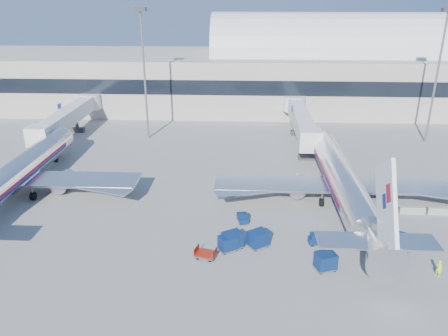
# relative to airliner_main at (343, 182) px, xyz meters

# --- Properties ---
(ground) EXTENTS (260.00, 260.00, 0.00)m
(ground) POSITION_rel_airliner_main_xyz_m (-10.00, -4.51, -2.93)
(ground) COLOR gray
(ground) RESTS_ON ground
(terminal) EXTENTS (170.00, 28.15, 21.00)m
(terminal) POSITION_rel_airliner_main_xyz_m (-23.60, 51.46, 4.60)
(terminal) COLOR #B2AA9E
(terminal) RESTS_ON ground
(airliner_main) EXTENTS (32.00, 37.26, 12.07)m
(airliner_main) POSITION_rel_airliner_main_xyz_m (0.00, 0.00, 0.00)
(airliner_main) COLOR silver
(airliner_main) RESTS_ON ground
(airliner_mid) EXTENTS (32.00, 37.26, 12.07)m
(airliner_mid) POSITION_rel_airliner_main_xyz_m (-42.00, 0.00, 0.00)
(airliner_mid) COLOR silver
(airliner_mid) RESTS_ON ground
(jetbridge_near) EXTENTS (4.40, 27.50, 6.25)m
(jetbridge_near) POSITION_rel_airliner_main_xyz_m (-2.40, 26.30, 1.00)
(jetbridge_near) COLOR silver
(jetbridge_near) RESTS_ON ground
(jetbridge_mid) EXTENTS (4.40, 27.50, 6.25)m
(jetbridge_mid) POSITION_rel_airliner_main_xyz_m (-44.40, 26.30, 1.00)
(jetbridge_mid) COLOR silver
(jetbridge_mid) RESTS_ON ground
(mast_west) EXTENTS (2.00, 1.20, 22.60)m
(mast_west) POSITION_rel_airliner_main_xyz_m (-30.00, 25.49, 11.87)
(mast_west) COLOR slate
(mast_west) RESTS_ON ground
(mast_east) EXTENTS (2.00, 1.20, 22.60)m
(mast_east) POSITION_rel_airliner_main_xyz_m (20.00, 25.49, 11.87)
(mast_east) COLOR slate
(mast_east) RESTS_ON ground
(barrier_near) EXTENTS (3.00, 0.55, 0.90)m
(barrier_near) POSITION_rel_airliner_main_xyz_m (8.00, -2.51, -2.48)
(barrier_near) COLOR #9E9E96
(barrier_near) RESTS_ON ground
(barrier_mid) EXTENTS (3.00, 0.55, 0.90)m
(barrier_mid) POSITION_rel_airliner_main_xyz_m (11.30, -2.51, -2.48)
(barrier_mid) COLOR #9E9E96
(barrier_mid) RESTS_ON ground
(tug_lead) EXTENTS (2.12, 1.25, 1.31)m
(tug_lead) POSITION_rel_airliner_main_xyz_m (-4.50, -10.02, -2.33)
(tug_lead) COLOR #0A1F4C
(tug_lead) RESTS_ON ground
(tug_right) EXTENTS (2.44, 2.64, 1.57)m
(tug_right) POSITION_rel_airliner_main_xyz_m (3.37, -9.27, -2.21)
(tug_right) COLOR #0A1F4C
(tug_right) RESTS_ON ground
(tug_left) EXTENTS (1.43, 2.18, 1.31)m
(tug_left) POSITION_rel_airliner_main_xyz_m (-12.44, -5.59, -2.33)
(tug_left) COLOR #0A1F4C
(tug_left) RESTS_ON ground
(cart_train_a) EXTENTS (2.58, 2.46, 1.81)m
(cart_train_a) POSITION_rel_airliner_main_xyz_m (-10.77, -10.82, -1.96)
(cart_train_a) COLOR #0A1F4C
(cart_train_a) RESTS_ON ground
(cart_train_b) EXTENTS (2.57, 2.43, 1.81)m
(cart_train_b) POSITION_rel_airliner_main_xyz_m (-13.44, -11.22, -1.96)
(cart_train_b) COLOR #0A1F4C
(cart_train_b) RESTS_ON ground
(cart_train_c) EXTENTS (2.33, 2.18, 1.64)m
(cart_train_c) POSITION_rel_airliner_main_xyz_m (-13.89, -11.66, -2.05)
(cart_train_c) COLOR #0A1F4C
(cart_train_c) RESTS_ON ground
(cart_solo_near) EXTENTS (2.39, 2.09, 1.76)m
(cart_solo_near) POSITION_rel_airliner_main_xyz_m (-4.41, -14.59, -1.99)
(cart_solo_near) COLOR #0A1F4C
(cart_solo_near) RESTS_ON ground
(cart_solo_far) EXTENTS (2.30, 2.18, 1.62)m
(cart_solo_far) POSITION_rel_airliner_main_xyz_m (4.22, -10.49, -2.06)
(cart_solo_far) COLOR #0A1F4C
(cart_solo_far) RESTS_ON ground
(cart_open_red) EXTENTS (2.36, 1.94, 0.55)m
(cart_open_red) POSITION_rel_airliner_main_xyz_m (-16.05, -13.20, -2.53)
(cart_open_red) COLOR slate
(cart_open_red) RESTS_ON ground
(ramp_worker) EXTENTS (0.65, 0.74, 1.70)m
(ramp_worker) POSITION_rel_airliner_main_xyz_m (6.03, -15.13, -2.08)
(ramp_worker) COLOR #B1EF19
(ramp_worker) RESTS_ON ground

